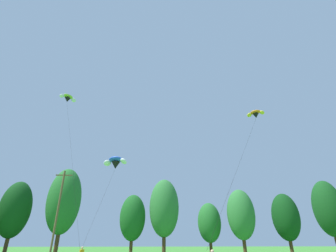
% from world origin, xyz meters
% --- Properties ---
extents(treeline_tree_d, '(4.90, 4.90, 11.48)m').
position_xyz_m(treeline_tree_d, '(-21.07, 46.71, 6.95)').
color(treeline_tree_d, '#472D19').
rests_on(treeline_tree_d, ground_plane).
extents(treeline_tree_e, '(5.62, 5.62, 14.13)m').
position_xyz_m(treeline_tree_e, '(-13.76, 47.80, 8.56)').
color(treeline_tree_e, '#472D19').
rests_on(treeline_tree_e, ground_plane).
extents(treeline_tree_f, '(4.43, 4.43, 9.73)m').
position_xyz_m(treeline_tree_f, '(-1.74, 48.26, 5.89)').
color(treeline_tree_f, '#472D19').
rests_on(treeline_tree_f, ground_plane).
extents(treeline_tree_g, '(5.16, 5.16, 12.45)m').
position_xyz_m(treeline_tree_g, '(3.73, 47.70, 7.54)').
color(treeline_tree_g, '#472D19').
rests_on(treeline_tree_g, ground_plane).
extents(treeline_tree_h, '(4.10, 4.10, 8.54)m').
position_xyz_m(treeline_tree_h, '(11.94, 48.91, 5.16)').
color(treeline_tree_h, '#472D19').
rests_on(treeline_tree_h, ground_plane).
extents(treeline_tree_i, '(4.61, 4.61, 10.40)m').
position_xyz_m(treeline_tree_i, '(16.68, 45.48, 6.29)').
color(treeline_tree_i, '#472D19').
rests_on(treeline_tree_i, ground_plane).
extents(treeline_tree_j, '(4.42, 4.42, 9.70)m').
position_xyz_m(treeline_tree_j, '(24.23, 45.02, 5.87)').
color(treeline_tree_j, '#472D19').
rests_on(treeline_tree_j, ground_plane).
extents(treeline_tree_k, '(5.26, 5.26, 12.80)m').
position_xyz_m(treeline_tree_k, '(34.44, 48.07, 7.75)').
color(treeline_tree_k, '#472D19').
rests_on(treeline_tree_k, ground_plane).
extents(utility_pole, '(2.20, 0.26, 10.96)m').
position_xyz_m(utility_pole, '(-10.69, 36.66, 5.75)').
color(utility_pole, brown).
rests_on(utility_pole, ground_plane).
extents(parafoil_kite_high_blue_white, '(3.95, 10.25, 12.44)m').
position_xyz_m(parafoil_kite_high_blue_white, '(-4.06, 37.84, 12.68)').
color(parafoil_kite_high_blue_white, blue).
extents(parafoil_kite_mid_orange, '(12.05, 13.79, 17.28)m').
position_xyz_m(parafoil_kite_mid_orange, '(15.59, 31.79, 18.28)').
color(parafoil_kite_mid_orange, orange).
extents(parafoil_kite_far_lime_white, '(9.85, 12.83, 24.47)m').
position_xyz_m(parafoil_kite_far_lime_white, '(-13.74, 40.44, 24.86)').
color(parafoil_kite_far_lime_white, '#93D633').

